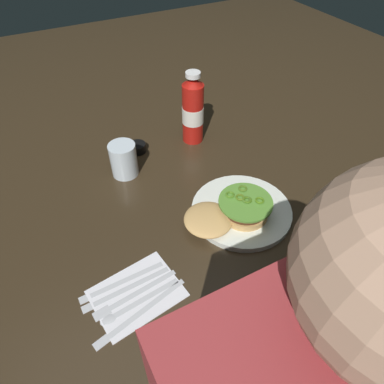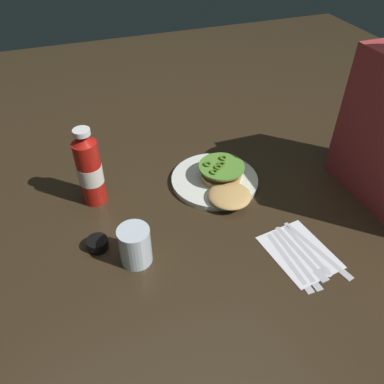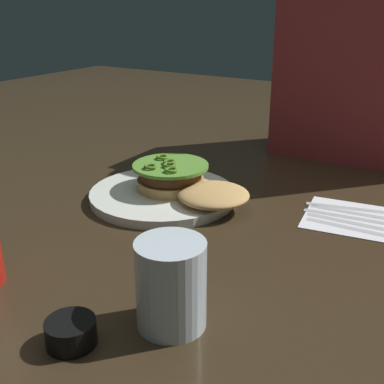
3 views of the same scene
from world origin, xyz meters
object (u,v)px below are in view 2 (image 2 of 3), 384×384
Objects in this scene: condiment_cup at (97,244)px; butter_knife at (321,252)px; steak_knife at (299,262)px; fork_utensil at (305,256)px; ketchup_bottle at (90,170)px; spoon_utensil at (314,256)px; burger_sandwich at (224,180)px; water_glass at (135,245)px; table_knife at (292,265)px; napkin at (299,252)px; dinner_plate at (215,180)px.

condiment_cup is 0.56m from butter_knife.
steak_knife and fork_utensil have the same top height.
ketchup_bottle is 1.28× the size of spoon_utensil.
burger_sandwich is 0.97× the size of ketchup_bottle.
fork_utensil is 0.02m from spoon_utensil.
ketchup_bottle reaches higher than condiment_cup.
fork_utensil is (0.31, 0.09, -0.03)m from burger_sandwich.
steak_knife is (0.14, 0.37, -0.05)m from water_glass.
condiment_cup reaches higher than table_knife.
condiment_cup is (-0.07, -0.08, -0.04)m from water_glass.
spoon_utensil is at bearing 94.74° from table_knife.
butter_knife is at bearing 100.95° from spoon_utensil.
fork_utensil is at bearing -92.32° from butter_knife.
ketchup_bottle is 0.60m from steak_knife.
steak_knife is at bearing 46.98° from ketchup_bottle.
water_glass is at bearing -106.45° from napkin.
condiment_cup is (0.19, -0.02, -0.09)m from ketchup_bottle.
steak_knife is at bearing 96.33° from table_knife.
water_glass is 0.52× the size of fork_utensil.
ketchup_bottle is 1.28× the size of napkin.
ketchup_bottle reaches higher than burger_sandwich.
fork_utensil is (0.13, 0.39, -0.05)m from water_glass.
dinner_plate is 1.44× the size of spoon_utensil.
table_knife is (0.03, -0.04, 0.00)m from napkin.
steak_knife is (0.40, 0.43, -0.10)m from ketchup_bottle.
napkin is at bearing 145.42° from steak_knife.
condiment_cup reaches higher than spoon_utensil.
dinner_plate is 1.34× the size of fork_utensil.
table_knife and steak_knife have the same top height.
fork_utensil is at bearing 15.54° from dinner_plate.
table_knife is at bearing 63.39° from condiment_cup.
burger_sandwich is 1.13× the size of steak_knife.
butter_knife is (0.40, 0.50, -0.10)m from ketchup_bottle.
water_glass is at bearing -112.73° from table_knife.
spoon_utensil is (0.32, 0.11, -0.03)m from burger_sandwich.
water_glass is at bearing -53.65° from dinner_plate.
burger_sandwich is at bearing 16.89° from dinner_plate.
water_glass reaches higher than steak_knife.
fork_utensil is at bearing 71.12° from water_glass.
ketchup_bottle is 4.35× the size of condiment_cup.
napkin is at bearing 16.03° from dinner_plate.
burger_sandwich reaches higher than butter_knife.
ketchup_bottle is at bearing -96.68° from dinner_plate.
water_glass is 0.50× the size of steak_knife.
dinner_plate is 4.89× the size of condiment_cup.
spoon_utensil is (0.14, 0.41, -0.05)m from water_glass.
condiment_cup is 0.27× the size of fork_utensil.
burger_sandwich reaches higher than napkin.
steak_knife is 0.02m from fork_utensil.
dinner_plate is 0.05m from burger_sandwich.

